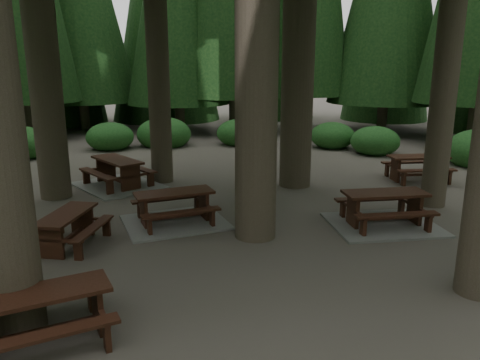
{
  "coord_description": "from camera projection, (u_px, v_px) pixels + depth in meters",
  "views": [
    {
      "loc": [
        -0.22,
        -8.89,
        3.53
      ],
      "look_at": [
        0.52,
        0.62,
        1.1
      ],
      "focal_mm": 35.0,
      "sensor_mm": 36.0,
      "label": 1
    }
  ],
  "objects": [
    {
      "name": "picnic_table_a",
      "position": [
        384.0,
        214.0,
        10.26
      ],
      "size": [
        2.4,
        2.03,
        0.78
      ],
      "rotation": [
        0.0,
        0.0,
        0.07
      ],
      "color": "gray",
      "rests_on": "ground"
    },
    {
      "name": "picnic_table_e",
      "position": [
        44.0,
        308.0,
        5.95
      ],
      "size": [
        2.03,
        1.86,
        0.71
      ],
      "rotation": [
        0.0,
        0.0,
        0.4
      ],
      "color": "black",
      "rests_on": "ground"
    },
    {
      "name": "shrub_ring",
      "position": [
        248.0,
        209.0,
        10.16
      ],
      "size": [
        23.86,
        24.64,
        1.49
      ],
      "color": "#1C511C",
      "rests_on": "ground"
    },
    {
      "name": "picnic_table_f",
      "position": [
        118.0,
        177.0,
        13.5
      ],
      "size": [
        3.03,
        3.11,
        0.81
      ],
      "rotation": [
        0.0,
        0.0,
        -0.93
      ],
      "color": "gray",
      "rests_on": "ground"
    },
    {
      "name": "ground",
      "position": [
        217.0,
        240.0,
        9.48
      ],
      "size": [
        80.0,
        80.0,
        0.0
      ],
      "primitive_type": "plane",
      "color": "#544E44",
      "rests_on": "ground"
    },
    {
      "name": "picnic_table_d",
      "position": [
        418.0,
        164.0,
        14.16
      ],
      "size": [
        1.79,
        1.46,
        0.76
      ],
      "rotation": [
        0.0,
        0.0,
        0.03
      ],
      "color": "black",
      "rests_on": "ground"
    },
    {
      "name": "picnic_table_b",
      "position": [
        67.0,
        224.0,
        9.1
      ],
      "size": [
        1.56,
        1.79,
        0.67
      ],
      "rotation": [
        0.0,
        0.0,
        1.36
      ],
      "color": "black",
      "rests_on": "ground"
    },
    {
      "name": "picnic_table_c",
      "position": [
        175.0,
        213.0,
        10.42
      ],
      "size": [
        2.63,
        2.39,
        0.74
      ],
      "rotation": [
        0.0,
        0.0,
        0.31
      ],
      "color": "gray",
      "rests_on": "ground"
    }
  ]
}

